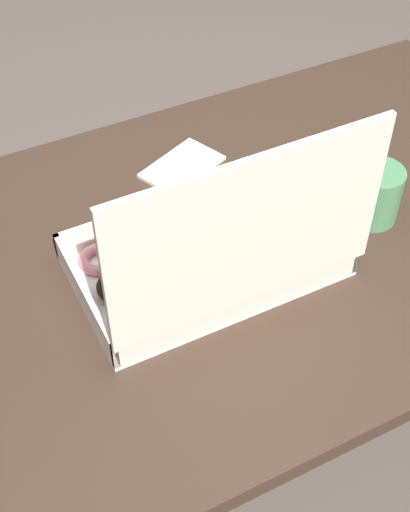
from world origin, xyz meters
name	(u,v)px	position (x,y,z in m)	size (l,w,h in m)	color
ground_plane	(219,467)	(0.00, 0.00, 0.00)	(8.00, 8.00, 0.00)	#564C44
dining_table	(225,286)	(0.00, 0.00, 0.60)	(1.25, 0.72, 0.70)	#38281E
donut_box	(219,251)	(0.04, 0.06, 0.76)	(0.37, 0.23, 0.28)	white
coffee_mug	(375,193)	(-0.23, 0.05, 0.75)	(0.08, 0.08, 0.09)	#4C8456
paper_napkin	(182,167)	(-0.02, -0.19, 0.70)	(0.15, 0.13, 0.01)	silver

